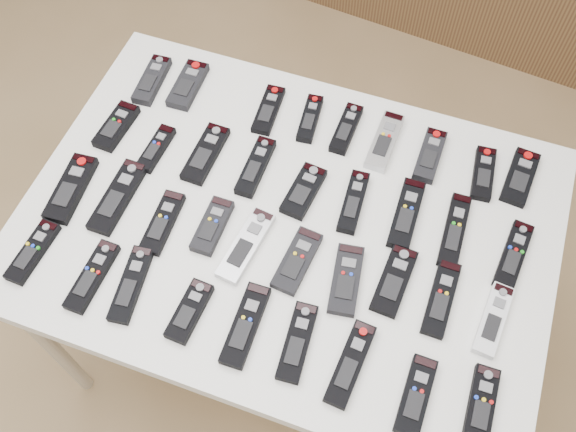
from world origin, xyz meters
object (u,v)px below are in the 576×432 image
(remote_17, at_px, (513,255))
(remote_34, at_px, (350,364))
(remote_0, at_px, (152,80))
(remote_6, at_px, (430,155))
(remote_11, at_px, (206,154))
(remote_2, at_px, (268,110))
(remote_10, at_px, (156,149))
(remote_12, at_px, (256,167))
(remote_29, at_px, (92,276))
(remote_16, at_px, (454,230))
(remote_20, at_px, (163,222))
(remote_26, at_px, (441,298))
(remote_19, at_px, (118,197))
(remote_1, at_px, (188,85))
(remote_35, at_px, (416,396))
(remote_32, at_px, (246,325))
(remote_13, at_px, (304,191))
(remote_25, at_px, (394,281))
(remote_5, at_px, (384,141))
(remote_3, at_px, (310,119))
(remote_24, at_px, (346,280))
(remote_31, at_px, (189,311))
(remote_8, at_px, (520,177))
(remote_27, at_px, (493,320))
(remote_33, at_px, (297,342))
(remote_18, at_px, (71,188))
(remote_21, at_px, (212,226))
(remote_36, at_px, (481,405))
(remote_7, at_px, (483,174))
(remote_22, at_px, (246,245))
(remote_28, at_px, (33,252))
(remote_4, at_px, (346,129))
(remote_30, at_px, (131,284))
(remote_23, at_px, (297,261))
(table, at_px, (288,232))
(remote_9, at_px, (116,126))

(remote_17, distance_m, remote_34, 0.46)
(remote_0, distance_m, remote_6, 0.76)
(remote_0, relative_size, remote_11, 0.92)
(remote_2, distance_m, remote_10, 0.31)
(remote_12, xyz_separation_m, remote_29, (-0.24, -0.40, -0.00))
(remote_6, bearing_deg, remote_16, -60.81)
(remote_20, distance_m, remote_26, 0.66)
(remote_29, bearing_deg, remote_19, 102.99)
(remote_1, distance_m, remote_20, 0.43)
(remote_17, bearing_deg, remote_35, -102.52)
(remote_20, height_order, remote_32, remote_32)
(remote_1, relative_size, remote_10, 1.13)
(remote_1, distance_m, remote_13, 0.46)
(remote_26, distance_m, remote_35, 0.23)
(remote_1, relative_size, remote_25, 0.94)
(remote_0, distance_m, remote_5, 0.64)
(remote_13, bearing_deg, remote_0, 164.55)
(remote_3, bearing_deg, remote_5, -7.82)
(remote_20, bearing_deg, remote_24, -2.12)
(remote_20, xyz_separation_m, remote_31, (0.15, -0.18, 0.00))
(remote_8, height_order, remote_19, remote_19)
(remote_13, distance_m, remote_19, 0.45)
(remote_2, relative_size, remote_3, 1.06)
(remote_27, height_order, remote_31, remote_31)
(remote_33, bearing_deg, remote_20, 152.50)
(remote_2, relative_size, remote_5, 0.87)
(remote_10, relative_size, remote_16, 0.72)
(remote_17, xyz_separation_m, remote_18, (-1.04, -0.18, 0.00))
(remote_25, bearing_deg, remote_3, 134.65)
(remote_1, height_order, remote_21, same)
(remote_27, xyz_separation_m, remote_36, (0.01, -0.19, 0.00))
(remote_26, distance_m, remote_32, 0.43)
(remote_36, bearing_deg, remote_7, 99.53)
(remote_12, height_order, remote_27, remote_12)
(remote_22, relative_size, remote_24, 1.17)
(remote_8, distance_m, remote_28, 1.17)
(remote_18, bearing_deg, remote_22, -4.85)
(remote_4, relative_size, remote_10, 1.10)
(remote_17, bearing_deg, remote_28, -154.37)
(remote_2, xyz_separation_m, remote_4, (0.21, 0.01, 0.00))
(remote_29, bearing_deg, remote_30, 8.65)
(remote_3, relative_size, remote_23, 0.90)
(remote_4, bearing_deg, remote_21, -117.75)
(remote_3, height_order, remote_5, remote_5)
(remote_8, xyz_separation_m, remote_26, (-0.11, -0.38, 0.00))
(table, bearing_deg, remote_0, 150.13)
(table, xyz_separation_m, remote_20, (-0.27, -0.11, 0.07))
(remote_7, distance_m, remote_32, 0.69)
(remote_31, bearing_deg, remote_13, 73.73)
(remote_9, bearing_deg, table, -8.46)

